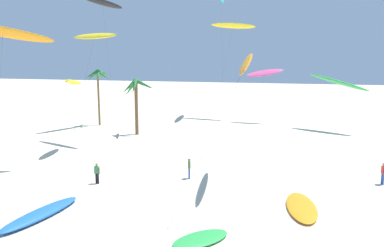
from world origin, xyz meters
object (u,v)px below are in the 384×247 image
(flying_kite_1, at_px, (94,36))
(grounded_kite_1, at_px, (41,214))
(person_near_left, at_px, (189,168))
(palm_tree_1, at_px, (136,90))
(flying_kite_6, at_px, (102,2))
(grounded_kite_2, at_px, (301,207))
(flying_kite_2, at_px, (73,82))
(person_near_right, at_px, (97,172))
(flying_kite_4, at_px, (265,73))
(person_foreground_walker, at_px, (383,173))
(flying_kite_5, at_px, (233,26))
(flying_kite_10, at_px, (246,63))
(palm_tree_0, at_px, (98,78))
(flying_kite_3, at_px, (338,82))
(grounded_kite_3, at_px, (201,239))
(flying_kite_0, at_px, (3,32))

(flying_kite_1, xyz_separation_m, grounded_kite_1, (7.57, -19.69, -11.68))
(person_near_left, bearing_deg, palm_tree_1, 126.97)
(flying_kite_6, height_order, grounded_kite_2, flying_kite_6)
(flying_kite_2, relative_size, person_near_right, 4.75)
(flying_kite_2, height_order, flying_kite_4, flying_kite_4)
(person_foreground_walker, relative_size, person_near_right, 1.05)
(flying_kite_2, relative_size, flying_kite_4, 0.92)
(flying_kite_5, distance_m, grounded_kite_2, 41.25)
(flying_kite_1, relative_size, flying_kite_4, 1.47)
(flying_kite_10, xyz_separation_m, person_near_right, (-10.65, -3.38, -8.19))
(flying_kite_5, bearing_deg, grounded_kite_2, -72.75)
(palm_tree_0, distance_m, flying_kite_5, 22.52)
(person_near_left, bearing_deg, flying_kite_2, 159.21)
(flying_kite_3, relative_size, grounded_kite_3, 2.19)
(flying_kite_2, relative_size, person_near_left, 4.66)
(flying_kite_0, distance_m, person_near_left, 18.77)
(flying_kite_4, bearing_deg, flying_kite_5, 148.69)
(person_near_left, height_order, person_near_right, person_near_left)
(flying_kite_1, bearing_deg, flying_kite_4, 49.70)
(flying_kite_1, height_order, flying_kite_5, flying_kite_5)
(flying_kite_0, xyz_separation_m, person_near_right, (8.97, -1.40, -10.69))
(grounded_kite_3, bearing_deg, palm_tree_0, 127.70)
(flying_kite_0, bearing_deg, grounded_kite_3, -23.19)
(person_near_right, bearing_deg, flying_kite_2, 131.04)
(palm_tree_0, relative_size, flying_kite_1, 0.65)
(palm_tree_0, bearing_deg, flying_kite_1, -60.76)
(flying_kite_3, relative_size, flying_kite_5, 0.51)
(flying_kite_1, distance_m, flying_kite_6, 10.97)
(flying_kite_5, relative_size, grounded_kite_3, 4.31)
(flying_kite_1, relative_size, flying_kite_10, 0.92)
(flying_kite_1, bearing_deg, flying_kite_10, -28.31)
(flying_kite_3, bearing_deg, flying_kite_2, -142.57)
(person_foreground_walker, bearing_deg, flying_kite_0, -171.27)
(flying_kite_5, distance_m, person_near_right, 38.80)
(flying_kite_10, bearing_deg, palm_tree_1, 136.29)
(flying_kite_2, distance_m, person_near_left, 15.87)
(flying_kite_3, xyz_separation_m, person_near_right, (-18.99, -28.45, -5.57))
(flying_kite_3, height_order, person_near_left, flying_kite_3)
(flying_kite_1, xyz_separation_m, flying_kite_6, (-3.92, 8.97, 4.96))
(flying_kite_1, bearing_deg, grounded_kite_2, -31.75)
(flying_kite_1, xyz_separation_m, flying_kite_5, (11.13, 22.92, 2.72))
(flying_kite_6, height_order, person_near_right, flying_kite_6)
(flying_kite_6, relative_size, grounded_kite_3, 4.95)
(flying_kite_5, distance_m, person_near_left, 35.80)
(flying_kite_1, distance_m, person_near_left, 20.39)
(flying_kite_4, xyz_separation_m, grounded_kite_1, (-9.04, -39.28, -7.19))
(flying_kite_3, relative_size, flying_kite_10, 0.58)
(palm_tree_0, height_order, flying_kite_5, flying_kite_5)
(grounded_kite_2, relative_size, person_near_left, 3.27)
(person_near_left, bearing_deg, flying_kite_10, 2.76)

